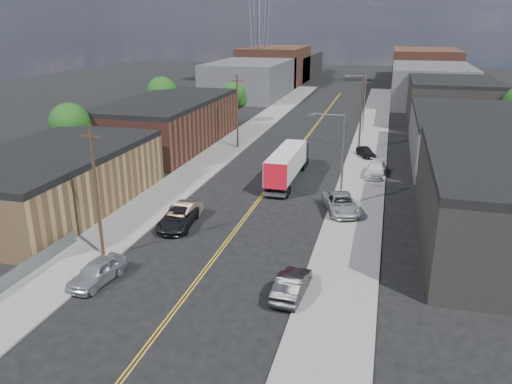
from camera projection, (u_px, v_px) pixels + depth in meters
The scene contains 31 objects.
ground at pixel (312, 130), 81.30m from camera, with size 260.00×260.00×0.00m, color black.
centerline at pixel (296, 152), 67.58m from camera, with size 0.32×120.00×0.01m, color gold.
sidewalk_left at pixel (229, 147), 69.86m from camera, with size 5.00×140.00×0.15m, color slate.
sidewalk_right at pixel (367, 156), 65.26m from camera, with size 5.00×140.00×0.15m, color slate.
warehouse_tan at pixel (53, 180), 46.34m from camera, with size 12.00×22.00×5.60m.
warehouse_brown at pixel (169, 122), 69.96m from camera, with size 12.00×26.00×6.60m.
industrial_right_b at pixel (471, 137), 62.18m from camera, with size 14.00×24.00×6.10m.
industrial_right_c at pixel (451, 101), 85.71m from camera, with size 14.00×22.00×7.60m.
skyline_left_a at pixel (251, 79), 116.85m from camera, with size 16.00×30.00×8.00m, color #3B3B3E.
skyline_right_a at pixel (430, 84), 107.16m from camera, with size 16.00×30.00×8.00m, color #3B3B3E.
skyline_left_b at pixel (275, 66), 139.38m from camera, with size 16.00×26.00×10.00m, color #4D281E.
skyline_right_b at pixel (424, 69), 129.70m from camera, with size 16.00×26.00×10.00m, color #4D281E.
skyline_left_c at pixel (289, 65), 158.16m from camera, with size 16.00×40.00×7.00m, color black.
skyline_right_c at pixel (420, 68), 148.48m from camera, with size 16.00×40.00×7.00m, color black.
streetlight_near at pixel (339, 153), 45.73m from camera, with size 3.39×0.25×9.00m.
streetlight_far at pixel (362, 99), 77.73m from camera, with size 3.39×0.25×9.00m.
utility_pole_left_near at pixel (96, 192), 35.90m from camera, with size 1.60×0.26×10.00m.
utility_pole_left_far at pixel (237, 111), 67.90m from camera, with size 1.60×0.26×10.00m.
utility_pole_right at pixel (361, 113), 66.67m from camera, with size 1.60×0.26×10.00m.
chainlink_fence at pixel (3, 284), 32.21m from camera, with size 0.05×16.00×1.22m.
tree_left_near at pixel (71, 126), 57.98m from camera, with size 4.85×4.76×7.91m.
tree_left_mid at pixel (162, 95), 80.74m from camera, with size 5.10×5.04×8.37m.
tree_left_far at pixel (234, 97), 85.02m from camera, with size 4.35×4.20×6.97m.
semi_truck at pixel (289, 161), 55.10m from camera, with size 2.53×13.98×3.65m.
car_left_a at pixel (97, 272), 33.53m from camera, with size 1.91×4.74×1.61m, color #B5B8BB.
car_left_b at pixel (183, 213), 43.85m from camera, with size 1.72×4.92×1.62m, color #7A6350.
car_left_c at pixel (178, 218), 42.62m from camera, with size 2.61×5.66×1.57m, color black.
car_right_oncoming at pixel (292, 285), 31.90m from camera, with size 1.68×4.81×1.58m, color black.
car_right_lot_a at pixel (341, 204), 45.63m from camera, with size 2.67×5.80×1.61m, color #AEB2B3.
car_right_lot_b at pixel (376, 169), 56.44m from camera, with size 2.03×5.00×1.45m, color silver.
car_right_lot_c at pixel (366, 152), 64.43m from camera, with size 1.54×3.83×1.31m, color black.
Camera 1 is at (11.61, -19.89, 16.76)m, focal length 35.00 mm.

